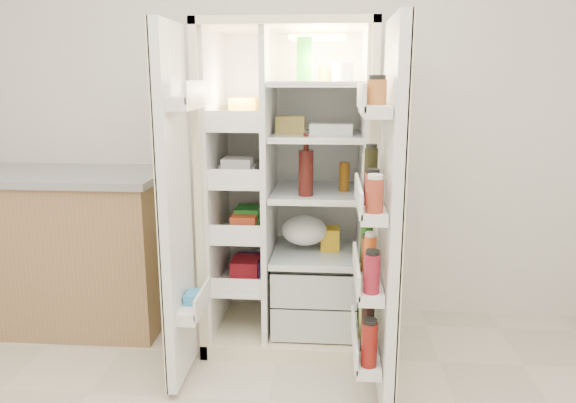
{
  "coord_description": "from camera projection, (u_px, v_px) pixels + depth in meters",
  "views": [
    {
      "loc": [
        0.28,
        -1.42,
        1.52
      ],
      "look_at": [
        0.07,
        1.25,
        0.9
      ],
      "focal_mm": 34.0,
      "sensor_mm": 36.0,
      "label": 1
    }
  ],
  "objects": [
    {
      "name": "kitchen_counter",
      "position": [
        62.0,
        247.0,
        3.38
      ],
      "size": [
        1.32,
        0.7,
        0.96
      ],
      "color": "#95694A",
      "rests_on": "floor"
    },
    {
      "name": "wall_back",
      "position": [
        287.0,
        104.0,
        3.38
      ],
      "size": [
        4.0,
        0.02,
        2.7
      ],
      "primitive_type": "cube",
      "color": "silver",
      "rests_on": "floor"
    },
    {
      "name": "fridge_door",
      "position": [
        385.0,
        225.0,
        2.44
      ],
      "size": [
        0.17,
        0.58,
        1.72
      ],
      "color": "white",
      "rests_on": "floor"
    },
    {
      "name": "refrigerator",
      "position": [
        292.0,
        213.0,
        3.18
      ],
      "size": [
        0.92,
        0.7,
        1.8
      ],
      "color": "beige",
      "rests_on": "floor"
    },
    {
      "name": "freezer_door",
      "position": [
        176.0,
        211.0,
        2.6
      ],
      "size": [
        0.15,
        0.4,
        1.72
      ],
      "color": "white",
      "rests_on": "floor"
    }
  ]
}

